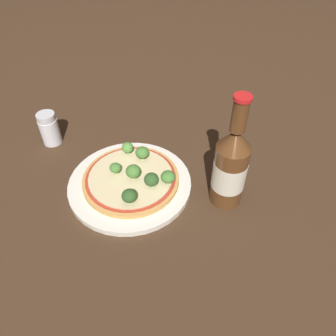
% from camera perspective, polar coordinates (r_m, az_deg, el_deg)
% --- Properties ---
extents(ground_plane, '(3.00, 3.00, 0.00)m').
position_cam_1_polar(ground_plane, '(0.67, -5.67, -2.12)').
color(ground_plane, '#3D2819').
extents(plate, '(0.24, 0.24, 0.01)m').
position_cam_1_polar(plate, '(0.66, -6.63, -2.76)').
color(plate, silver).
rests_on(plate, ground_plane).
extents(pizza, '(0.19, 0.19, 0.01)m').
position_cam_1_polar(pizza, '(0.65, -6.48, -1.84)').
color(pizza, tan).
rests_on(pizza, plate).
extents(broccoli_floret_0, '(0.02, 0.02, 0.03)m').
position_cam_1_polar(broccoli_floret_0, '(0.69, -7.05, 3.53)').
color(broccoli_floret_0, '#89A866').
rests_on(broccoli_floret_0, pizza).
extents(broccoli_floret_1, '(0.03, 0.03, 0.02)m').
position_cam_1_polar(broccoli_floret_1, '(0.62, 0.01, -1.56)').
color(broccoli_floret_1, '#89A866').
rests_on(broccoli_floret_1, pizza).
extents(broccoli_floret_2, '(0.03, 0.03, 0.03)m').
position_cam_1_polar(broccoli_floret_2, '(0.67, -4.51, 2.69)').
color(broccoli_floret_2, '#89A866').
rests_on(broccoli_floret_2, pizza).
extents(broccoli_floret_3, '(0.02, 0.02, 0.02)m').
position_cam_1_polar(broccoli_floret_3, '(0.65, -9.15, 0.02)').
color(broccoli_floret_3, '#89A866').
rests_on(broccoli_floret_3, pizza).
extents(broccoli_floret_4, '(0.03, 0.03, 0.03)m').
position_cam_1_polar(broccoli_floret_4, '(0.62, -2.90, -2.02)').
color(broccoli_floret_4, '#89A866').
rests_on(broccoli_floret_4, pizza).
extents(broccoli_floret_5, '(0.03, 0.03, 0.03)m').
position_cam_1_polar(broccoli_floret_5, '(0.59, -6.74, -4.85)').
color(broccoli_floret_5, '#89A866').
rests_on(broccoli_floret_5, pizza).
extents(broccoli_floret_6, '(0.03, 0.03, 0.03)m').
position_cam_1_polar(broccoli_floret_6, '(0.63, -6.08, -0.60)').
color(broccoli_floret_6, '#89A866').
rests_on(broccoli_floret_6, pizza).
extents(beer_bottle, '(0.06, 0.06, 0.23)m').
position_cam_1_polar(beer_bottle, '(0.59, 10.81, 0.23)').
color(beer_bottle, '#563319').
rests_on(beer_bottle, ground_plane).
extents(pepper_shaker, '(0.04, 0.04, 0.08)m').
position_cam_1_polar(pepper_shaker, '(0.79, -19.96, 6.46)').
color(pepper_shaker, silver).
rests_on(pepper_shaker, ground_plane).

